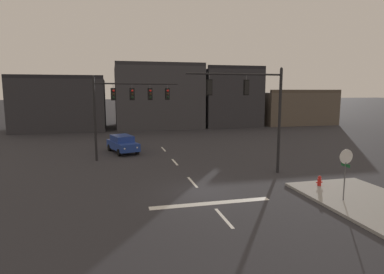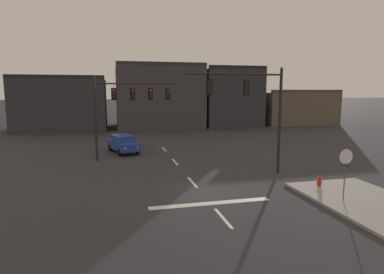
% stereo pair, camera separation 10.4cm
% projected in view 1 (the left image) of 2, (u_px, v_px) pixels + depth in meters
% --- Properties ---
extents(ground_plane, '(400.00, 400.00, 0.00)m').
position_uv_depth(ground_plane, '(201.00, 192.00, 18.68)').
color(ground_plane, '#2B2B30').
extents(sidewalk_near_corner, '(5.00, 8.00, 0.15)m').
position_uv_depth(sidewalk_near_corner, '(369.00, 202.00, 16.68)').
color(sidewalk_near_corner, gray).
rests_on(sidewalk_near_corner, ground).
extents(stop_bar_paint, '(6.40, 0.50, 0.01)m').
position_uv_depth(stop_bar_paint, '(211.00, 203.00, 16.76)').
color(stop_bar_paint, silver).
rests_on(stop_bar_paint, ground).
extents(lane_centreline, '(0.16, 26.40, 0.01)m').
position_uv_depth(lane_centreline, '(192.00, 182.00, 20.61)').
color(lane_centreline, silver).
rests_on(lane_centreline, ground).
extents(signal_mast_near_side, '(6.83, 0.47, 7.34)m').
position_uv_depth(signal_mast_near_side, '(255.00, 102.00, 21.80)').
color(signal_mast_near_side, black).
rests_on(signal_mast_near_side, ground).
extents(signal_mast_far_side, '(7.16, 1.00, 6.97)m').
position_uv_depth(signal_mast_far_side, '(125.00, 101.00, 27.10)').
color(signal_mast_far_side, black).
rests_on(signal_mast_far_side, ground).
extents(stop_sign, '(0.76, 0.64, 2.83)m').
position_uv_depth(stop_sign, '(346.00, 162.00, 16.54)').
color(stop_sign, '#56565B').
rests_on(stop_sign, ground).
extents(car_lot_nearside, '(2.99, 4.73, 1.61)m').
position_uv_depth(car_lot_nearside, '(123.00, 143.00, 30.34)').
color(car_lot_nearside, navy).
rests_on(car_lot_nearside, ground).
extents(fire_hydrant, '(0.40, 0.30, 0.75)m').
position_uv_depth(fire_hydrant, '(319.00, 183.00, 19.34)').
color(fire_hydrant, red).
rests_on(fire_hydrant, ground).
extents(building_row, '(50.25, 12.76, 9.77)m').
position_uv_depth(building_row, '(187.00, 101.00, 52.92)').
color(building_row, '#2D2D33').
rests_on(building_row, ground).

